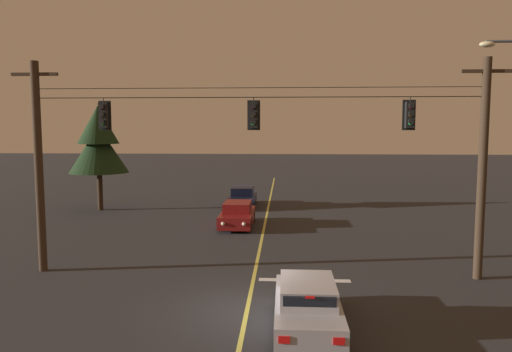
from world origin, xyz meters
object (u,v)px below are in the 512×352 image
object	(u,v)px
car_waiting_near_lane	(307,306)
car_oncoming_trailing	(243,197)
tree_verge_near	(98,143)
traffic_light_left_inner	(253,115)
traffic_light_centre	(410,115)
car_oncoming_lead	(237,215)
traffic_light_leftmost	(103,115)

from	to	relation	value
car_waiting_near_lane	car_oncoming_trailing	distance (m)	21.38
tree_verge_near	traffic_light_left_inner	bearing A→B (deg)	-50.56
traffic_light_centre	car_oncoming_lead	world-z (taller)	traffic_light_centre
tree_verge_near	car_oncoming_lead	bearing A→B (deg)	-26.05
traffic_light_left_inner	traffic_light_centre	size ratio (longest dim) A/B	1.00
traffic_light_centre	tree_verge_near	world-z (taller)	tree_verge_near
car_oncoming_trailing	car_oncoming_lead	bearing A→B (deg)	-87.39
traffic_light_left_inner	car_oncoming_lead	distance (m)	10.73
car_waiting_near_lane	tree_verge_near	bearing A→B (deg)	125.32
car_oncoming_lead	car_waiting_near_lane	bearing A→B (deg)	-76.48
car_waiting_near_lane	car_oncoming_trailing	xyz separation A→B (m)	(-3.68, 21.06, -0.00)
car_waiting_near_lane	traffic_light_centre	bearing A→B (deg)	50.98
traffic_light_leftmost	car_waiting_near_lane	size ratio (longest dim) A/B	0.28
traffic_light_left_inner	tree_verge_near	bearing A→B (deg)	129.44
car_waiting_near_lane	car_oncoming_lead	size ratio (longest dim) A/B	0.98
traffic_light_leftmost	car_waiting_near_lane	bearing A→B (deg)	-32.61
car_oncoming_trailing	traffic_light_leftmost	bearing A→B (deg)	-103.40
traffic_light_left_inner	car_oncoming_trailing	world-z (taller)	traffic_light_left_inner
traffic_light_left_inner	car_oncoming_trailing	xyz separation A→B (m)	(-1.85, 16.23, -5.46)
traffic_light_leftmost	car_oncoming_lead	bearing A→B (deg)	65.27
car_oncoming_lead	traffic_light_left_inner	bearing A→B (deg)	-80.51
car_oncoming_lead	traffic_light_centre	bearing A→B (deg)	-51.43
car_waiting_near_lane	car_oncoming_trailing	size ratio (longest dim) A/B	0.98
tree_verge_near	traffic_light_leftmost	bearing A→B (deg)	-67.52
traffic_light_left_inner	car_waiting_near_lane	xyz separation A→B (m)	(1.83, -4.83, -5.46)
traffic_light_centre	tree_verge_near	distance (m)	22.25
traffic_light_left_inner	car_waiting_near_lane	size ratio (longest dim) A/B	0.28
car_waiting_near_lane	tree_verge_near	size ratio (longest dim) A/B	0.61
traffic_light_left_inner	car_oncoming_lead	bearing A→B (deg)	99.49
traffic_light_left_inner	car_waiting_near_lane	distance (m)	7.51
traffic_light_leftmost	car_oncoming_trailing	xyz separation A→B (m)	(3.87, 16.23, -5.46)
traffic_light_leftmost	traffic_light_centre	xyz separation A→B (m)	(11.46, 0.00, 0.00)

